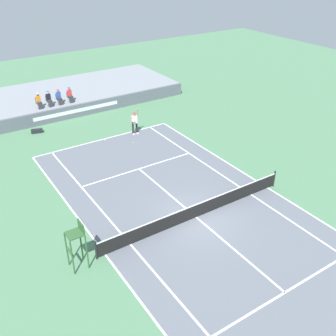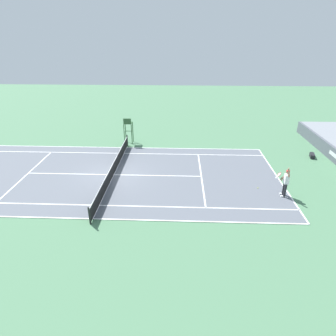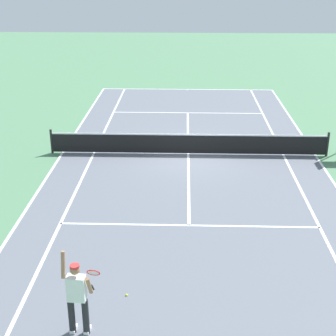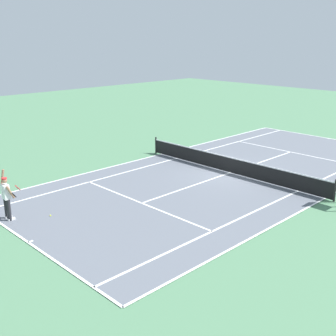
{
  "view_description": "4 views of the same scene",
  "coord_description": "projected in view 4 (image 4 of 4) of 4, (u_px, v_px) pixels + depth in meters",
  "views": [
    {
      "loc": [
        -10.85,
        -13.76,
        13.18
      ],
      "look_at": [
        0.75,
        4.01,
        1.0
      ],
      "focal_mm": 42.15,
      "sensor_mm": 36.0,
      "label": 1
    },
    {
      "loc": [
        18.44,
        4.74,
        9.4
      ],
      "look_at": [
        0.75,
        4.01,
        1.0
      ],
      "focal_mm": 30.41,
      "sensor_mm": 36.0,
      "label": 2
    },
    {
      "loc": [
        0.21,
        20.51,
        7.79
      ],
      "look_at": [
        0.75,
        4.01,
        1.0
      ],
      "focal_mm": 54.01,
      "sensor_mm": 36.0,
      "label": 3
    },
    {
      "loc": [
        -13.69,
        18.17,
        7.19
      ],
      "look_at": [
        0.75,
        4.01,
        1.0
      ],
      "focal_mm": 46.01,
      "sensor_mm": 36.0,
      "label": 4
    }
  ],
  "objects": [
    {
      "name": "ground_plane",
      "position": [
        230.0,
        173.0,
        23.62
      ],
      "size": [
        80.0,
        80.0,
        0.0
      ],
      "primitive_type": "plane",
      "color": "#4C7A56"
    },
    {
      "name": "court",
      "position": [
        230.0,
        173.0,
        23.61
      ],
      "size": [
        11.08,
        23.88,
        0.03
      ],
      "color": "slate",
      "rests_on": "ground"
    },
    {
      "name": "net",
      "position": [
        230.0,
        164.0,
        23.46
      ],
      "size": [
        11.98,
        0.1,
        1.07
      ],
      "color": "black",
      "rests_on": "ground"
    },
    {
      "name": "tennis_player",
      "position": [
        7.0,
        197.0,
        17.36
      ],
      "size": [
        0.78,
        0.62,
        2.08
      ],
      "color": "#232328",
      "rests_on": "ground"
    },
    {
      "name": "tennis_ball",
      "position": [
        50.0,
        216.0,
        17.94
      ],
      "size": [
        0.07,
        0.07,
        0.07
      ],
      "primitive_type": "sphere",
      "color": "#D1E533",
      "rests_on": "ground"
    }
  ]
}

